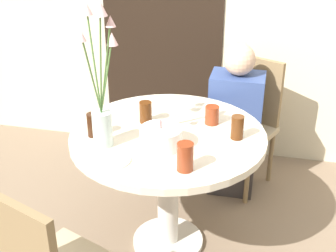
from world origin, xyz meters
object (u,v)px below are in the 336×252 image
Objects in this scene: drink_glass_1 at (93,125)px; drink_glass_2 at (185,157)px; drink_glass_4 at (212,115)px; person_guest at (235,126)px; birthday_cake at (161,138)px; side_plate at (112,160)px; flower_vase at (102,98)px; drink_glass_0 at (146,112)px; drink_glass_3 at (237,127)px; chair_left_flank at (247,117)px.

drink_glass_2 reaches higher than drink_glass_1.
person_guest is (0.09, 0.50, -0.30)m from drink_glass_4.
birthday_cake is 0.27m from side_plate.
drink_glass_4 is at bearing 56.58° from birthday_cake.
flower_vase is 0.65m from drink_glass_4.
person_guest reaches higher than drink_glass_0.
person_guest is (0.45, 0.56, -0.31)m from drink_glass_0.
drink_glass_3 is at bearing -42.61° from drink_glass_4.
drink_glass_3 is (0.73, 0.14, -0.00)m from drink_glass_1.
drink_glass_1 is at bearing -104.14° from chair_left_flank.
drink_glass_3 is 1.23× the size of drink_glass_4.
person_guest reaches higher than birthday_cake.
drink_glass_0 is (0.13, 0.31, -0.20)m from flower_vase.
drink_glass_3 is at bearing -66.15° from chair_left_flank.
flower_vase reaches higher than drink_glass_0.
drink_glass_1 is at bearing 136.03° from flower_vase.
flower_vase is 5.43× the size of drink_glass_2.
drink_glass_4 is at bearing 37.33° from flower_vase.
drink_glass_3 is (0.64, 0.23, -0.20)m from flower_vase.
birthday_cake reaches higher than side_plate.
drink_glass_4 is at bearing 137.39° from drink_glass_3.
birthday_cake is 0.28× the size of flower_vase.
birthday_cake reaches higher than drink_glass_1.
drink_glass_0 is 0.11× the size of person_guest.
drink_glass_3 is 0.20m from drink_glass_4.
birthday_cake is 2.07× the size of drink_glass_4.
chair_left_flank is 7.52× the size of drink_glass_0.
person_guest reaches higher than drink_glass_2.
flower_vase is 0.39m from drink_glass_0.
chair_left_flank is at bearing 89.43° from drink_glass_3.
person_guest is (0.14, 1.00, -0.32)m from drink_glass_2.
side_plate is (-0.19, -0.19, -0.05)m from birthday_cake.
birthday_cake is at bearing 44.48° from side_plate.
drink_glass_0 is 1.17× the size of drink_glass_4.
drink_glass_1 is (-0.09, 0.09, -0.20)m from flower_vase.
drink_glass_0 is at bearing -128.53° from person_guest.
chair_left_flank is at bearing 65.58° from person_guest.
chair_left_flank is 0.93m from drink_glass_0.
drink_glass_0 is 0.36m from drink_glass_4.
drink_glass_1 is (-0.37, 0.04, 0.01)m from birthday_cake.
birthday_cake is (-0.37, -0.96, 0.30)m from chair_left_flank.
flower_vase reaches higher than drink_glass_3.
side_plate is at bearing -135.52° from birthday_cake.
drink_glass_2 reaches higher than side_plate.
birthday_cake is 1.54× the size of drink_glass_2.
flower_vase is at bearing -142.67° from drink_glass_4.
drink_glass_4 is (0.40, 0.50, 0.05)m from side_plate.
drink_glass_3 reaches higher than drink_glass_4.
flower_vase reaches higher than drink_glass_4.
flower_vase is at bearing -168.76° from birthday_cake.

